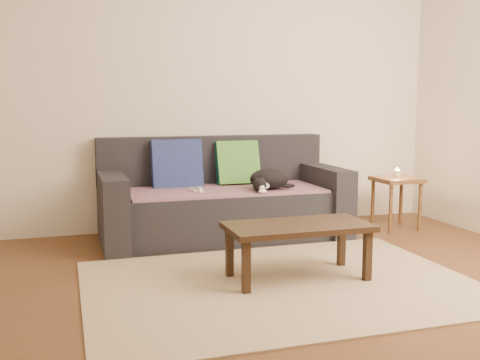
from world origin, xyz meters
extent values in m
plane|color=brown|center=(0.00, 0.00, 0.00)|extent=(4.50, 4.50, 0.00)
cube|color=beige|center=(0.00, 2.00, 1.30)|extent=(4.50, 0.04, 2.60)
cube|color=#232328|center=(0.00, 1.50, 0.21)|extent=(1.70, 0.78, 0.42)
cube|color=#232328|center=(0.00, 1.90, 0.65)|extent=(2.10, 0.18, 0.45)
cube|color=#232328|center=(-0.95, 1.50, 0.30)|extent=(0.20, 0.90, 0.60)
cube|color=#232328|center=(0.95, 1.50, 0.30)|extent=(0.20, 0.90, 0.60)
cube|color=#432647|center=(0.00, 1.48, 0.43)|extent=(1.66, 0.74, 0.02)
cube|color=#102248|center=(-0.36, 1.74, 0.63)|extent=(0.44, 0.18, 0.45)
cube|color=#0B4739|center=(0.20, 1.74, 0.63)|extent=(0.39, 0.21, 0.40)
ellipsoid|color=black|center=(0.36, 1.33, 0.53)|extent=(0.38, 0.31, 0.18)
sphere|color=black|center=(0.22, 1.21, 0.50)|extent=(0.14, 0.14, 0.12)
sphere|color=white|center=(0.23, 1.16, 0.48)|extent=(0.06, 0.06, 0.05)
ellipsoid|color=black|center=(0.50, 1.27, 0.47)|extent=(0.14, 0.07, 0.04)
cube|color=white|center=(-0.28, 1.38, 0.46)|extent=(0.10, 0.15, 0.03)
cube|color=white|center=(-0.25, 1.40, 0.46)|extent=(0.10, 0.15, 0.03)
cube|color=brown|center=(1.64, 1.38, 0.46)|extent=(0.39, 0.39, 0.04)
cylinder|color=brown|center=(1.49, 1.23, 0.22)|extent=(0.03, 0.03, 0.45)
cylinder|color=brown|center=(1.80, 1.23, 0.22)|extent=(0.03, 0.03, 0.45)
cylinder|color=brown|center=(1.49, 1.54, 0.22)|extent=(0.03, 0.03, 0.45)
cylinder|color=brown|center=(1.80, 1.54, 0.22)|extent=(0.03, 0.03, 0.45)
cylinder|color=beige|center=(1.64, 1.38, 0.52)|extent=(0.06, 0.06, 0.07)
sphere|color=#FFBF59|center=(1.64, 1.38, 0.56)|extent=(0.02, 0.02, 0.02)
cube|color=tan|center=(0.00, 0.15, 0.01)|extent=(2.50, 1.80, 0.01)
cube|color=black|center=(0.15, 0.23, 0.36)|extent=(0.95, 0.48, 0.04)
cube|color=black|center=(-0.27, 0.05, 0.17)|extent=(0.05, 0.05, 0.34)
cube|color=black|center=(0.57, 0.05, 0.17)|extent=(0.05, 0.05, 0.34)
cube|color=black|center=(-0.27, 0.41, 0.17)|extent=(0.05, 0.05, 0.34)
cube|color=black|center=(0.57, 0.41, 0.17)|extent=(0.05, 0.05, 0.34)
camera|label=1|loc=(-1.31, -3.12, 1.17)|focal=42.00mm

